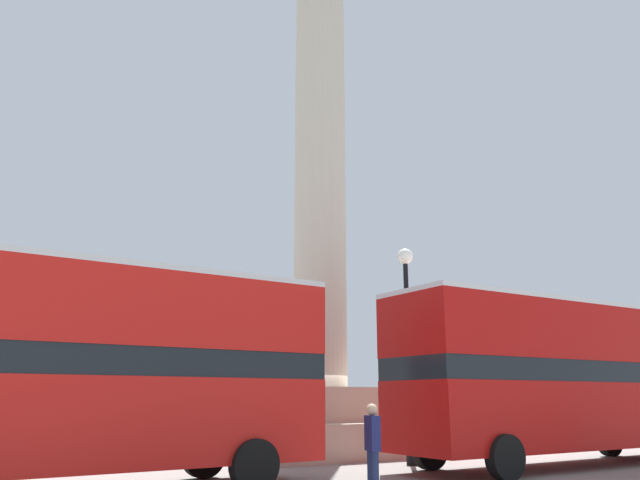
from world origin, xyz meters
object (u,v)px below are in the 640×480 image
at_px(bus_b, 560,375).
at_px(equestrian_statue, 469,402).
at_px(street_lamp, 408,331).
at_px(bus_a, 38,364).
at_px(monument_column, 320,238).
at_px(pedestrian_by_plinth, 373,444).

bearing_deg(bus_b, equestrian_statue, 54.78).
distance_m(equestrian_statue, street_lamp, 15.95).
relative_size(bus_a, equestrian_statue, 2.00).
relative_size(monument_column, equestrian_statue, 4.03).
height_order(monument_column, pedestrian_by_plinth, monument_column).
height_order(street_lamp, pedestrian_by_plinth, street_lamp).
distance_m(bus_b, pedestrian_by_plinth, 7.91).
distance_m(monument_column, equestrian_statue, 14.84).
distance_m(street_lamp, pedestrian_by_plinth, 6.37).
xyz_separation_m(bus_b, pedestrian_by_plinth, (-7.58, -1.73, -1.48)).
height_order(bus_a, equestrian_statue, equestrian_statue).
xyz_separation_m(equestrian_statue, pedestrian_by_plinth, (-16.09, -14.36, -0.66)).
height_order(monument_column, bus_a, monument_column).
relative_size(bus_b, pedestrian_by_plinth, 6.40).
xyz_separation_m(monument_column, bus_b, (3.81, -6.67, -4.91)).
bearing_deg(equestrian_statue, bus_a, -154.79).
bearing_deg(bus_b, street_lamp, 145.18).
height_order(bus_a, pedestrian_by_plinth, bus_a).
bearing_deg(bus_b, bus_a, 174.26).
bearing_deg(bus_a, monument_column, 27.81).
bearing_deg(bus_a, bus_b, -7.56).
height_order(bus_a, street_lamp, street_lamp).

